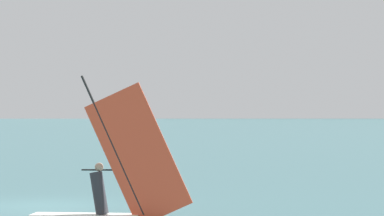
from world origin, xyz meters
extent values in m
plane|color=#386066|center=(0.00, 0.00, 0.00)|extent=(4000.00, 4000.00, 0.00)
cylinder|color=black|center=(3.04, -2.59, 1.87)|extent=(1.64, 0.32, 3.51)
cube|color=#E54C2D|center=(3.68, -2.49, 1.62)|extent=(2.73, 0.49, 3.64)
cylinder|color=black|center=(3.00, -2.60, 1.24)|extent=(1.51, 0.28, 0.04)
cylinder|color=#2D2D33|center=(2.70, -2.65, 0.65)|extent=(0.53, 0.39, 1.11)
sphere|color=tan|center=(2.70, -2.65, 1.31)|extent=(0.22, 0.22, 0.22)
camera|label=1|loc=(10.53, -23.00, 2.58)|focal=80.61mm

